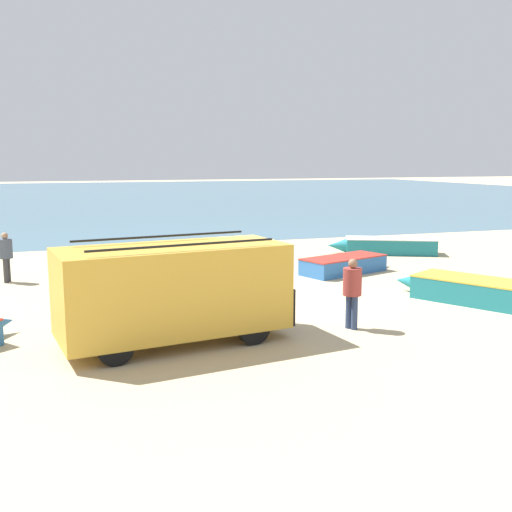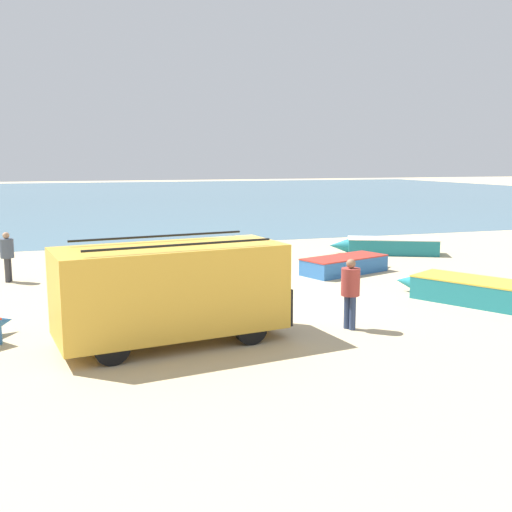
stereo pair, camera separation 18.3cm
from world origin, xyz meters
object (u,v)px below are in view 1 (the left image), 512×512
object	(u,v)px
fishing_rowboat_4	(479,291)
fishing_rowboat_5	(386,246)
fishing_rowboat_2	(346,264)
fisherman_0	(6,253)
fishing_rowboat_0	(205,254)
parked_van	(175,290)
fisherman_1	(352,287)
fishing_rowboat_1	(113,277)

from	to	relation	value
fishing_rowboat_4	fishing_rowboat_5	size ratio (longest dim) A/B	1.01
fishing_rowboat_2	fisherman_0	size ratio (longest dim) A/B	2.40
fishing_rowboat_4	fishing_rowboat_0	bearing A→B (deg)	2.47
parked_van	fisherman_1	distance (m)	4.11
fishing_rowboat_4	parked_van	bearing A→B (deg)	66.59
parked_van	fishing_rowboat_1	distance (m)	6.74
fishing_rowboat_5	fisherman_0	size ratio (longest dim) A/B	2.75
parked_van	fishing_rowboat_1	bearing A→B (deg)	87.96
parked_van	fisherman_0	world-z (taller)	parked_van
fishing_rowboat_0	fisherman_0	world-z (taller)	fisherman_0
fishing_rowboat_2	fisherman_1	bearing A→B (deg)	-135.30
fishing_rowboat_5	fisherman_0	bearing A→B (deg)	30.36
fishing_rowboat_1	fishing_rowboat_5	bearing A→B (deg)	-119.20
fishing_rowboat_0	fisherman_0	xyz separation A→B (m)	(-6.96, -1.72, 0.64)
fishing_rowboat_1	fishing_rowboat_2	xyz separation A→B (m)	(7.94, -0.49, 0.04)
fishing_rowboat_5	fisherman_1	world-z (taller)	fisherman_1
parked_van	fishing_rowboat_5	xyz separation A→B (m)	(10.76, 9.44, -0.84)
fisherman_0	fisherman_1	world-z (taller)	fisherman_1
fishing_rowboat_2	parked_van	bearing A→B (deg)	-158.85
fishing_rowboat_2	fishing_rowboat_5	world-z (taller)	fishing_rowboat_5
fishing_rowboat_0	fishing_rowboat_1	bearing A→B (deg)	93.52
fishing_rowboat_2	fisherman_1	size ratio (longest dim) A/B	2.34
fishing_rowboat_1	fisherman_1	xyz separation A→B (m)	(4.82, -6.88, 0.75)
parked_van	fisherman_1	world-z (taller)	parked_van
fishing_rowboat_4	fishing_rowboat_2	bearing A→B (deg)	-14.67
fishing_rowboat_0	fishing_rowboat_4	distance (m)	10.48
fishing_rowboat_2	fisherman_0	world-z (taller)	fisherman_0
fishing_rowboat_2	fishing_rowboat_5	xyz separation A→B (m)	(3.54, 3.29, 0.04)
fishing_rowboat_2	fishing_rowboat_1	bearing A→B (deg)	157.20
fishing_rowboat_1	fishing_rowboat_4	world-z (taller)	fishing_rowboat_4
fishing_rowboat_1	fishing_rowboat_5	distance (m)	11.82
parked_van	fishing_rowboat_0	size ratio (longest dim) A/B	1.15
fishing_rowboat_0	fishing_rowboat_2	world-z (taller)	fishing_rowboat_0
fishing_rowboat_0	fishing_rowboat_4	bearing A→B (deg)	175.49
fishing_rowboat_4	fisherman_1	distance (m)	4.71
fishing_rowboat_0	fishing_rowboat_1	size ratio (longest dim) A/B	1.27
fishing_rowboat_0	fishing_rowboat_2	xyz separation A→B (m)	(4.17, -3.67, -0.04)
fishing_rowboat_1	fishing_rowboat_4	size ratio (longest dim) A/B	0.78
fishing_rowboat_0	fishing_rowboat_5	world-z (taller)	fishing_rowboat_5
fishing_rowboat_4	fishing_rowboat_5	xyz separation A→B (m)	(2.15, 8.51, 0.00)
fishing_rowboat_0	fisherman_1	distance (m)	10.13
fishing_rowboat_1	fishing_rowboat_5	world-z (taller)	fishing_rowboat_5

